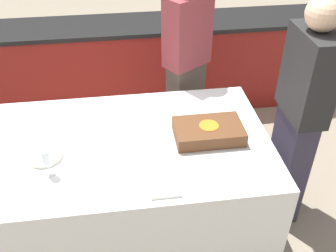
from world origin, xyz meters
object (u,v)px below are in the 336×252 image
(cake, at_px, (208,132))
(plate_stack, at_px, (45,155))
(person_cutting_cake, at_px, (186,66))
(person_seated_right, at_px, (299,116))
(wine_glass, at_px, (47,159))

(cake, relative_size, plate_stack, 2.28)
(cake, height_order, person_cutting_cake, person_cutting_cake)
(person_seated_right, bearing_deg, wine_glass, -81.31)
(person_seated_right, bearing_deg, person_cutting_cake, -142.24)
(cake, relative_size, person_cutting_cake, 0.29)
(plate_stack, distance_m, person_seated_right, 1.65)
(cake, xyz_separation_m, wine_glass, (-0.99, -0.22, 0.08))
(plate_stack, relative_size, person_cutting_cake, 0.13)
(cake, distance_m, plate_stack, 1.04)
(wine_glass, height_order, person_cutting_cake, person_cutting_cake)
(cake, bearing_deg, plate_stack, -176.69)
(plate_stack, relative_size, person_seated_right, 0.13)
(cake, xyz_separation_m, plate_stack, (-1.03, -0.06, -0.03))
(cake, height_order, person_seated_right, person_seated_right)
(person_seated_right, bearing_deg, cake, -87.68)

